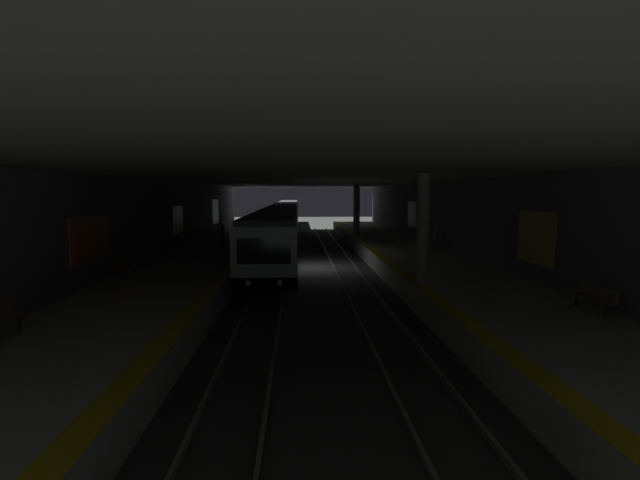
% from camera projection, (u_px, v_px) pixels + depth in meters
% --- Properties ---
extents(ground_plane, '(120.00, 120.00, 0.00)m').
position_uv_depth(ground_plane, '(310.00, 268.00, 27.86)').
color(ground_plane, '#383A38').
extents(track_left, '(60.00, 1.53, 0.16)m').
position_uv_depth(track_left, '(344.00, 266.00, 27.97)').
color(track_left, gray).
rests_on(track_left, ground).
extents(track_right, '(60.00, 1.53, 0.16)m').
position_uv_depth(track_right, '(276.00, 267.00, 27.74)').
color(track_right, gray).
rests_on(track_right, ground).
extents(platform_left, '(60.00, 5.30, 1.06)m').
position_uv_depth(platform_left, '(410.00, 259.00, 28.14)').
color(platform_left, beige).
rests_on(platform_left, ground).
extents(platform_right, '(60.00, 5.30, 1.06)m').
position_uv_depth(platform_right, '(208.00, 260.00, 27.48)').
color(platform_right, beige).
rests_on(platform_right, ground).
extents(wall_left, '(60.00, 0.56, 5.60)m').
position_uv_depth(wall_left, '(455.00, 224.00, 28.04)').
color(wall_left, slate).
rests_on(wall_left, ground).
extents(wall_right, '(60.00, 0.56, 5.60)m').
position_uv_depth(wall_right, '(160.00, 225.00, 27.11)').
color(wall_right, slate).
rests_on(wall_right, ground).
extents(ceiling_slab, '(60.00, 19.40, 0.40)m').
position_uv_depth(ceiling_slab, '(310.00, 177.00, 27.24)').
color(ceiling_slab, '#ADAAA3').
rests_on(ceiling_slab, wall_left).
extents(pillar_near, '(0.56, 0.56, 4.55)m').
position_uv_depth(pillar_near, '(423.00, 229.00, 17.70)').
color(pillar_near, gray).
rests_on(pillar_near, platform_left).
extents(pillar_far, '(0.56, 0.56, 4.55)m').
position_uv_depth(pillar_far, '(357.00, 210.00, 37.66)').
color(pillar_far, gray).
rests_on(pillar_far, platform_left).
extents(metro_train, '(55.26, 2.83, 3.49)m').
position_uv_depth(metro_train, '(285.00, 220.00, 45.37)').
color(metro_train, '#B7BCC6').
rests_on(metro_train, track_right).
extents(bench_left_near, '(1.70, 0.47, 0.86)m').
position_uv_depth(bench_left_near, '(593.00, 296.00, 13.61)').
color(bench_left_near, '#262628').
rests_on(bench_left_near, platform_left).
extents(bench_left_mid, '(1.70, 0.47, 0.86)m').
position_uv_depth(bench_left_mid, '(438.00, 242.00, 28.70)').
color(bench_left_mid, '#262628').
rests_on(bench_left_mid, platform_left).
extents(bench_right_mid, '(1.70, 0.47, 0.86)m').
position_uv_depth(bench_right_mid, '(126.00, 265.00, 19.42)').
color(bench_right_mid, '#262628').
rests_on(bench_right_mid, platform_right).
extents(person_waiting_near, '(0.60, 0.22, 1.64)m').
position_uv_depth(person_waiting_near, '(223.00, 235.00, 29.28)').
color(person_waiting_near, '#383838').
rests_on(person_waiting_near, platform_right).
extents(person_walking_mid, '(0.60, 0.22, 1.53)m').
position_uv_depth(person_walking_mid, '(437.00, 238.00, 28.05)').
color(person_walking_mid, '#434343').
rests_on(person_walking_mid, platform_left).
extents(suitcase_rolling, '(0.40, 0.24, 0.88)m').
position_uv_depth(suitcase_rolling, '(428.00, 241.00, 31.00)').
color(suitcase_rolling, navy).
rests_on(suitcase_rolling, platform_left).
extents(trash_bin, '(0.44, 0.44, 0.85)m').
position_uv_depth(trash_bin, '(158.00, 260.00, 21.55)').
color(trash_bin, '#595B5E').
rests_on(trash_bin, platform_right).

